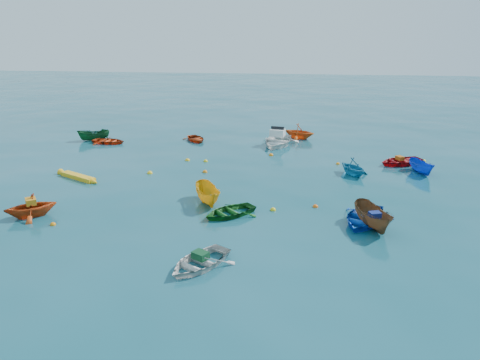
# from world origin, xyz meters

# --- Properties ---
(ground) EXTENTS (160.00, 160.00, 0.00)m
(ground) POSITION_xyz_m (0.00, 0.00, 0.00)
(ground) COLOR #0A454F
(ground) RESTS_ON ground
(dinghy_white_near) EXTENTS (3.63, 3.94, 0.67)m
(dinghy_white_near) POSITION_xyz_m (-0.44, -5.81, 0.00)
(dinghy_white_near) COLOR beige
(dinghy_white_near) RESTS_ON ground
(sampan_brown_mid) EXTENTS (2.18, 3.51, 1.27)m
(sampan_brown_mid) POSITION_xyz_m (7.56, -0.69, 0.00)
(sampan_brown_mid) COLOR brown
(sampan_brown_mid) RESTS_ON ground
(dinghy_blue_se) EXTENTS (3.92, 4.48, 0.77)m
(dinghy_blue_se) POSITION_xyz_m (7.19, -0.07, 0.00)
(dinghy_blue_se) COLOR blue
(dinghy_blue_se) RESTS_ON ground
(dinghy_orange_w) EXTENTS (3.49, 3.40, 1.39)m
(dinghy_orange_w) POSITION_xyz_m (-10.61, -1.46, 0.00)
(dinghy_orange_w) COLOR #C84112
(dinghy_orange_w) RESTS_ON ground
(sampan_yellow_mid) EXTENTS (2.37, 3.39, 1.23)m
(sampan_yellow_mid) POSITION_xyz_m (-1.46, 1.70, 0.00)
(sampan_yellow_mid) COLOR gold
(sampan_yellow_mid) RESTS_ON ground
(dinghy_green_e) EXTENTS (3.74, 3.68, 0.64)m
(dinghy_green_e) POSITION_xyz_m (0.03, 0.01, 0.00)
(dinghy_green_e) COLOR #145719
(dinghy_green_e) RESTS_ON ground
(dinghy_cyan_se) EXTENTS (3.17, 3.27, 1.32)m
(dinghy_cyan_se) POSITION_xyz_m (7.50, 8.30, 0.00)
(dinghy_cyan_se) COLOR teal
(dinghy_cyan_se) RESTS_ON ground
(dinghy_red_nw) EXTENTS (3.20, 2.47, 0.61)m
(dinghy_red_nw) POSITION_xyz_m (-12.91, 15.04, 0.00)
(dinghy_red_nw) COLOR red
(dinghy_red_nw) RESTS_ON ground
(dinghy_red_ne) EXTENTS (4.17, 3.76, 0.71)m
(dinghy_red_ne) POSITION_xyz_m (11.31, 11.42, 0.00)
(dinghy_red_ne) COLOR #A10D12
(dinghy_red_ne) RESTS_ON ground
(sampan_blue_far) EXTENTS (1.76, 2.80, 1.02)m
(sampan_blue_far) POSITION_xyz_m (12.31, 9.36, 0.00)
(sampan_blue_far) COLOR #0F3CBD
(sampan_blue_far) RESTS_ON ground
(dinghy_red_far) EXTENTS (3.13, 3.39, 0.57)m
(dinghy_red_far) POSITION_xyz_m (-5.49, 16.91, 0.00)
(dinghy_red_far) COLOR #A9330E
(dinghy_red_far) RESTS_ON ground
(dinghy_orange_far) EXTENTS (3.56, 3.36, 1.49)m
(dinghy_orange_far) POSITION_xyz_m (3.74, 18.98, 0.00)
(dinghy_orange_far) COLOR #DF5514
(dinghy_orange_far) RESTS_ON ground
(sampan_green_far) EXTENTS (2.98, 2.12, 1.08)m
(sampan_green_far) POSITION_xyz_m (-14.69, 15.98, 0.00)
(sampan_green_far) COLOR #104821
(sampan_green_far) RESTS_ON ground
(kayak_yellow) EXTENTS (3.56, 2.28, 0.37)m
(kayak_yellow) POSITION_xyz_m (-11.06, 5.11, 0.00)
(kayak_yellow) COLOR #F7AD15
(kayak_yellow) RESTS_ON ground
(motorboat_white) EXTENTS (4.15, 5.15, 1.55)m
(motorboat_white) POSITION_xyz_m (1.88, 16.25, 0.00)
(motorboat_white) COLOR white
(motorboat_white) RESTS_ON ground
(tarp_green_a) EXTENTS (0.82, 0.77, 0.32)m
(tarp_green_a) POSITION_xyz_m (-0.39, -5.72, 0.49)
(tarp_green_a) COLOR #104222
(tarp_green_a) RESTS_ON dinghy_white_near
(tarp_blue_a) EXTENTS (0.67, 0.58, 0.27)m
(tarp_blue_a) POSITION_xyz_m (7.61, -0.83, 0.77)
(tarp_blue_a) COLOR navy
(tarp_blue_a) RESTS_ON sampan_brown_mid
(tarp_orange_a) EXTENTS (0.82, 0.86, 0.33)m
(tarp_orange_a) POSITION_xyz_m (-10.57, -1.43, 0.86)
(tarp_orange_a) COLOR orange
(tarp_orange_a) RESTS_ON dinghy_orange_w
(tarp_orange_b) EXTENTS (0.66, 0.72, 0.28)m
(tarp_orange_b) POSITION_xyz_m (11.22, 11.37, 0.50)
(tarp_orange_b) COLOR #B35512
(tarp_orange_b) RESTS_ON dinghy_red_ne
(buoy_or_a) EXTENTS (0.30, 0.30, 0.30)m
(buoy_or_a) POSITION_xyz_m (-8.90, -2.41, 0.00)
(buoy_or_a) COLOR orange
(buoy_or_a) RESTS_ON ground
(buoy_ye_a) EXTENTS (0.33, 0.33, 0.33)m
(buoy_ye_a) POSITION_xyz_m (2.36, 1.03, 0.00)
(buoy_ye_a) COLOR gold
(buoy_ye_a) RESTS_ON ground
(buoy_or_b) EXTENTS (0.32, 0.32, 0.32)m
(buoy_or_b) POSITION_xyz_m (4.74, 1.83, 0.00)
(buoy_or_b) COLOR #EF5B0D
(buoy_or_b) RESTS_ON ground
(buoy_ye_b) EXTENTS (0.38, 0.38, 0.38)m
(buoy_ye_b) POSITION_xyz_m (-6.62, 6.87, 0.00)
(buoy_ye_b) COLOR yellow
(buoy_ye_b) RESTS_ON ground
(buoy_or_c) EXTENTS (0.36, 0.36, 0.36)m
(buoy_or_c) POSITION_xyz_m (-2.83, 7.62, 0.00)
(buoy_or_c) COLOR orange
(buoy_or_c) RESTS_ON ground
(buoy_ye_c) EXTENTS (0.34, 0.34, 0.34)m
(buoy_ye_c) POSITION_xyz_m (-3.31, 10.33, 0.00)
(buoy_ye_c) COLOR yellow
(buoy_ye_c) RESTS_ON ground
(buoy_or_d) EXTENTS (0.29, 0.29, 0.29)m
(buoy_or_d) POSITION_xyz_m (6.67, 10.87, 0.00)
(buoy_or_d) COLOR orange
(buoy_or_d) RESTS_ON ground
(buoy_ye_d) EXTENTS (0.36, 0.36, 0.36)m
(buoy_ye_d) POSITION_xyz_m (-4.75, 10.43, 0.00)
(buoy_ye_d) COLOR yellow
(buoy_ye_d) RESTS_ON ground
(buoy_or_e) EXTENTS (0.36, 0.36, 0.36)m
(buoy_or_e) POSITION_xyz_m (1.55, 12.72, 0.00)
(buoy_or_e) COLOR orange
(buoy_or_e) RESTS_ON ground
(buoy_ye_e) EXTENTS (0.36, 0.36, 0.36)m
(buoy_ye_e) POSITION_xyz_m (13.23, 12.40, 0.00)
(buoy_ye_e) COLOR yellow
(buoy_ye_e) RESTS_ON ground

